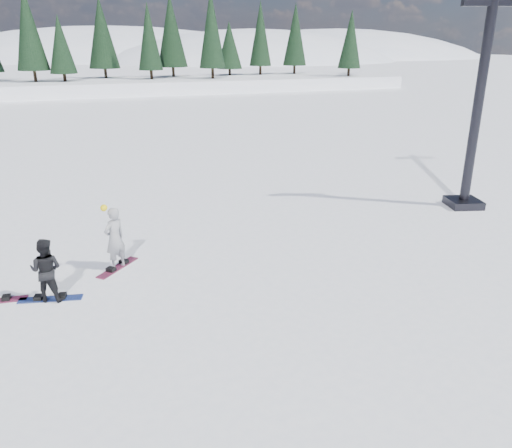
{
  "coord_description": "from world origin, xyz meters",
  "views": [
    {
      "loc": [
        1.76,
        -11.83,
        5.9
      ],
      "look_at": [
        6.28,
        0.51,
        1.1
      ],
      "focal_mm": 35.0,
      "sensor_mm": 36.0,
      "label": 1
    }
  ],
  "objects": [
    {
      "name": "snowboard_man",
      "position": [
        0.77,
        0.03,
        0.01
      ],
      "size": [
        1.53,
        0.6,
        0.03
      ],
      "primitive_type": "cube",
      "rotation": [
        0.0,
        0.0,
        -0.22
      ],
      "color": "navy",
      "rests_on": "ground"
    },
    {
      "name": "ground",
      "position": [
        0.0,
        0.0,
        0.0
      ],
      "size": [
        420.0,
        420.0,
        0.0
      ],
      "primitive_type": "plane",
      "color": "white",
      "rests_on": "ground"
    },
    {
      "name": "snowboarder_woman",
      "position": [
        2.48,
        1.31,
        0.89
      ],
      "size": [
        0.77,
        0.71,
        1.91
      ],
      "rotation": [
        0.0,
        0.0,
        3.76
      ],
      "color": "#9A9B9F",
      "rests_on": "ground"
    },
    {
      "name": "lift_tower",
      "position": [
        15.43,
        2.47,
        3.14
      ],
      "size": [
        2.11,
        1.43,
        7.73
      ],
      "rotation": [
        0.0,
        0.0,
        -0.28
      ],
      "color": "black",
      "rests_on": "ground"
    },
    {
      "name": "snowboard_woman",
      "position": [
        2.48,
        1.32,
        0.01
      ],
      "size": [
        1.24,
        1.28,
        0.03
      ],
      "primitive_type": "cube",
      "rotation": [
        0.0,
        0.0,
        0.81
      ],
      "color": "maroon",
      "rests_on": "ground"
    },
    {
      "name": "snowboarder_man",
      "position": [
        0.77,
        0.03,
        0.79
      ],
      "size": [
        0.94,
        0.84,
        1.58
      ],
      "primitive_type": "imported",
      "rotation": [
        0.0,
        0.0,
        2.76
      ],
      "color": "black",
      "rests_on": "ground"
    },
    {
      "name": "alpine_backdrop",
      "position": [
        -11.72,
        189.18,
        -13.98
      ],
      "size": [
        412.5,
        227.0,
        53.2
      ],
      "color": "white",
      "rests_on": "ground"
    }
  ]
}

